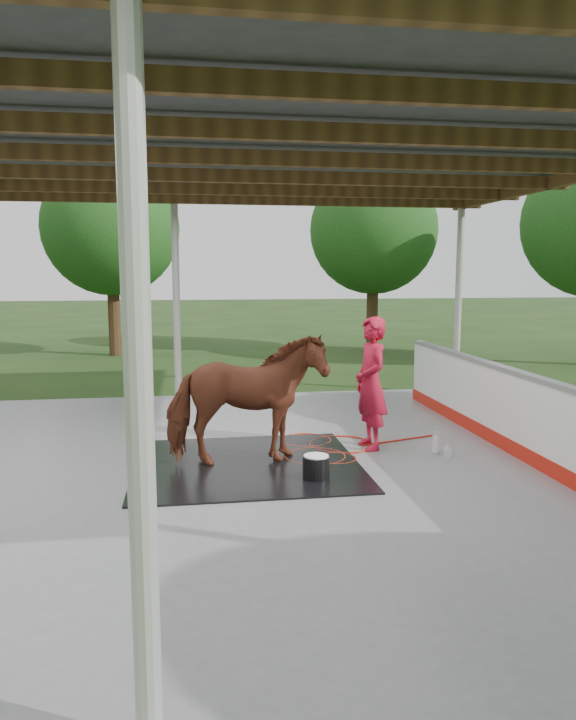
{
  "coord_description": "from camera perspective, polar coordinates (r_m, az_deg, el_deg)",
  "views": [
    {
      "loc": [
        0.25,
        -7.8,
        2.52
      ],
      "look_at": [
        1.55,
        0.7,
        1.33
      ],
      "focal_mm": 32.0,
      "sensor_mm": 36.0,
      "label": 1
    }
  ],
  "objects": [
    {
      "name": "ground",
      "position": [
        8.2,
        -10.19,
        -10.14
      ],
      "size": [
        100.0,
        100.0,
        0.0
      ],
      "primitive_type": "plane",
      "color": "#1E3814"
    },
    {
      "name": "concrete_slab",
      "position": [
        8.19,
        -10.2,
        -9.98
      ],
      "size": [
        12.0,
        10.0,
        0.05
      ],
      "primitive_type": "cube",
      "color": "slate",
      "rests_on": "ground"
    },
    {
      "name": "pavilion_structure",
      "position": [
        7.94,
        -10.93,
        18.24
      ],
      "size": [
        12.6,
        10.6,
        4.05
      ],
      "color": "beige",
      "rests_on": "ground"
    },
    {
      "name": "dasher_board",
      "position": [
        9.14,
        20.02,
        -4.78
      ],
      "size": [
        0.16,
        8.0,
        1.15
      ],
      "color": "#B71C0F",
      "rests_on": "concrete_slab"
    },
    {
      "name": "tree_belt",
      "position": [
        8.79,
        -8.64,
        16.09
      ],
      "size": [
        28.0,
        28.0,
        5.8
      ],
      "color": "#382314",
      "rests_on": "ground"
    },
    {
      "name": "rubber_mat",
      "position": [
        8.37,
        -3.69,
        -9.23
      ],
      "size": [
        2.86,
        2.68,
        0.02
      ],
      "primitive_type": "cube",
      "color": "black",
      "rests_on": "concrete_slab"
    },
    {
      "name": "horse",
      "position": [
        8.16,
        -3.74,
        -3.52
      ],
      "size": [
        2.06,
        1.08,
        1.68
      ],
      "primitive_type": "imported",
      "rotation": [
        0.0,
        0.0,
        1.66
      ],
      "color": "brown",
      "rests_on": "rubber_mat"
    },
    {
      "name": "handler",
      "position": [
        9.0,
        7.38,
        -2.06
      ],
      "size": [
        0.51,
        0.72,
        1.85
      ],
      "primitive_type": "imported",
      "rotation": [
        0.0,
        0.0,
        -1.46
      ],
      "color": "#B0122C",
      "rests_on": "concrete_slab"
    },
    {
      "name": "wash_bucket",
      "position": [
        7.75,
        2.52,
        -9.5
      ],
      "size": [
        0.32,
        0.32,
        0.3
      ],
      "color": "black",
      "rests_on": "concrete_slab"
    },
    {
      "name": "soap_bottle_a",
      "position": [
        9.06,
        13.03,
        -7.15
      ],
      "size": [
        0.16,
        0.16,
        0.3
      ],
      "primitive_type": "imported",
      "rotation": [
        0.0,
        0.0,
        0.55
      ],
      "color": "silver",
      "rests_on": "concrete_slab"
    },
    {
      "name": "soap_bottle_b",
      "position": [
        8.92,
        14.01,
        -7.82
      ],
      "size": [
        0.1,
        0.1,
        0.19
      ],
      "primitive_type": "imported",
      "rotation": [
        0.0,
        0.0,
        -0.23
      ],
      "color": "#338CD8",
      "rests_on": "concrete_slab"
    },
    {
      "name": "hose_coil",
      "position": [
        9.09,
        3.37,
        -7.81
      ],
      "size": [
        2.38,
        1.64,
        0.02
      ],
      "color": "red",
      "rests_on": "concrete_slab"
    }
  ]
}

